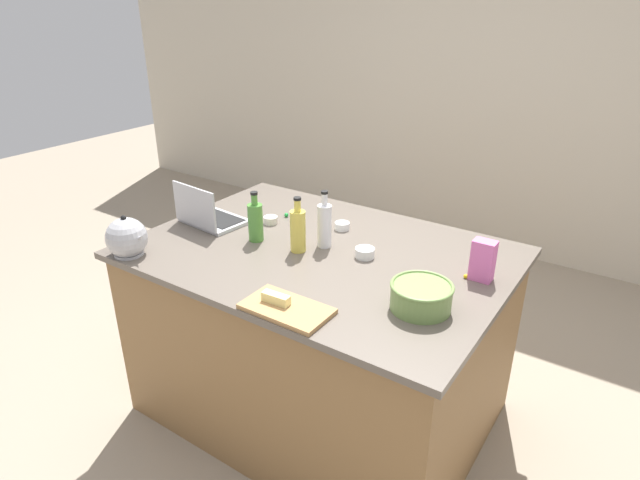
{
  "coord_description": "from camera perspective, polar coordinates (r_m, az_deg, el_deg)",
  "views": [
    {
      "loc": [
        1.22,
        -1.8,
        1.95
      ],
      "look_at": [
        0.0,
        0.0,
        0.95
      ],
      "focal_mm": 30.09,
      "sensor_mm": 36.0,
      "label": 1
    }
  ],
  "objects": [
    {
      "name": "candy_3",
      "position": [
        2.25,
        15.25,
        -3.74
      ],
      "size": [
        0.02,
        0.02,
        0.02
      ],
      "primitive_type": "sphere",
      "color": "yellow",
      "rests_on": "island_counter"
    },
    {
      "name": "bottle_vinegar",
      "position": [
        2.4,
        0.47,
        1.67
      ],
      "size": [
        0.06,
        0.06,
        0.27
      ],
      "color": "white",
      "rests_on": "island_counter"
    },
    {
      "name": "butter_stick_left",
      "position": [
        1.98,
        -4.71,
        -6.2
      ],
      "size": [
        0.11,
        0.04,
        0.04
      ],
      "primitive_type": "cube",
      "rotation": [
        0.0,
        0.0,
        0.05
      ],
      "color": "#F4E58C",
      "rests_on": "cutting_board"
    },
    {
      "name": "cutting_board",
      "position": [
        1.96,
        -3.56,
        -7.3
      ],
      "size": [
        0.33,
        0.18,
        0.02
      ],
      "primitive_type": "cube",
      "color": "#AD7F4C",
      "rests_on": "island_counter"
    },
    {
      "name": "candy_1",
      "position": [
        2.38,
        5.22,
        -1.35
      ],
      "size": [
        0.02,
        0.02,
        0.02
      ],
      "primitive_type": "sphere",
      "color": "orange",
      "rests_on": "island_counter"
    },
    {
      "name": "bottle_olive",
      "position": [
        2.49,
        -6.88,
        2.01
      ],
      "size": [
        0.07,
        0.07,
        0.24
      ],
      "color": "#4C8C38",
      "rests_on": "island_counter"
    },
    {
      "name": "ramekin_wide",
      "position": [
        2.7,
        -5.27,
        2.14
      ],
      "size": [
        0.07,
        0.07,
        0.04
      ],
      "primitive_type": "cylinder",
      "color": "beige",
      "rests_on": "island_counter"
    },
    {
      "name": "bottle_oil",
      "position": [
        2.36,
        -2.37,
        1.1
      ],
      "size": [
        0.07,
        0.07,
        0.25
      ],
      "color": "#DBC64C",
      "rests_on": "island_counter"
    },
    {
      "name": "island_counter",
      "position": [
        2.64,
        -0.0,
        -9.9
      ],
      "size": [
        1.64,
        1.17,
        0.9
      ],
      "color": "olive",
      "rests_on": "ground"
    },
    {
      "name": "ramekin_small",
      "position": [
        2.62,
        2.37,
        1.51
      ],
      "size": [
        0.07,
        0.07,
        0.04
      ],
      "primitive_type": "cylinder",
      "color": "white",
      "rests_on": "island_counter"
    },
    {
      "name": "ground_plane",
      "position": [
        2.92,
        -0.0,
        -17.22
      ],
      "size": [
        12.0,
        12.0,
        0.0
      ],
      "primitive_type": "plane",
      "color": "gray"
    },
    {
      "name": "kettle",
      "position": [
        2.48,
        -19.86,
        0.18
      ],
      "size": [
        0.21,
        0.18,
        0.2
      ],
      "color": "#ADADB2",
      "rests_on": "island_counter"
    },
    {
      "name": "candy_2",
      "position": [
        2.77,
        -3.6,
        2.68
      ],
      "size": [
        0.02,
        0.02,
        0.02
      ],
      "primitive_type": "sphere",
      "color": "green",
      "rests_on": "island_counter"
    },
    {
      "name": "candy_0",
      "position": [
        2.58,
        -2.86,
        0.92
      ],
      "size": [
        0.02,
        0.02,
        0.02
      ],
      "primitive_type": "sphere",
      "color": "yellow",
      "rests_on": "island_counter"
    },
    {
      "name": "ramekin_medium",
      "position": [
        2.34,
        4.8,
        -1.36
      ],
      "size": [
        0.09,
        0.09,
        0.04
      ],
      "primitive_type": "cylinder",
      "color": "white",
      "rests_on": "island_counter"
    },
    {
      "name": "candy_bag",
      "position": [
        2.23,
        16.93,
        -2.09
      ],
      "size": [
        0.09,
        0.06,
        0.17
      ],
      "primitive_type": "cube",
      "color": "pink",
      "rests_on": "island_counter"
    },
    {
      "name": "laptop",
      "position": [
        2.72,
        -11.81,
        2.55
      ],
      "size": [
        0.33,
        0.26,
        0.22
      ],
      "color": "#B7B7BC",
      "rests_on": "island_counter"
    },
    {
      "name": "wall_back",
      "position": [
        4.44,
        18.48,
        15.11
      ],
      "size": [
        8.0,
        0.1,
        2.6
      ],
      "primitive_type": "cube",
      "color": "beige",
      "rests_on": "ground"
    },
    {
      "name": "mixing_bowl_large",
      "position": [
        1.99,
        10.71,
        -5.86
      ],
      "size": [
        0.23,
        0.23,
        0.1
      ],
      "color": "#72934C",
      "rests_on": "island_counter"
    }
  ]
}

